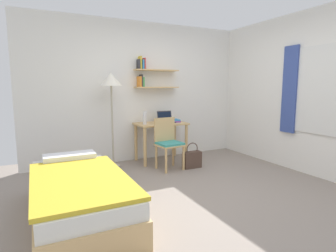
{
  "coord_description": "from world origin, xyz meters",
  "views": [
    {
      "loc": [
        -1.92,
        -2.95,
        1.4
      ],
      "look_at": [
        -0.22,
        0.51,
        0.85
      ],
      "focal_mm": 29.41,
      "sensor_mm": 36.0,
      "label": 1
    }
  ],
  "objects": [
    {
      "name": "standing_lamp",
      "position": [
        -0.71,
        1.7,
        1.42
      ],
      "size": [
        0.36,
        0.36,
        1.64
      ],
      "color": "#B2A893",
      "rests_on": "ground_plane"
    },
    {
      "name": "wall_back",
      "position": [
        0.0,
        2.02,
        1.31
      ],
      "size": [
        4.4,
        0.27,
        2.6
      ],
      "color": "white",
      "rests_on": "ground_plane"
    },
    {
      "name": "laptop",
      "position": [
        0.32,
        1.72,
        0.78
      ],
      "size": [
        0.3,
        0.22,
        0.21
      ],
      "color": "#2D2D33",
      "rests_on": "desk"
    },
    {
      "name": "bed",
      "position": [
        -1.54,
        0.01,
        0.24
      ],
      "size": [
        0.93,
        1.9,
        0.54
      ],
      "color": "tan",
      "rests_on": "ground_plane"
    },
    {
      "name": "water_bottle",
      "position": [
        -0.13,
        1.64,
        0.85
      ],
      "size": [
        0.07,
        0.07,
        0.24
      ],
      "primitive_type": "cylinder",
      "color": "silver",
      "rests_on": "desk"
    },
    {
      "name": "wall_right",
      "position": [
        2.02,
        -0.0,
        1.3
      ],
      "size": [
        0.1,
        4.4,
        2.6
      ],
      "color": "white",
      "rests_on": "ground_plane"
    },
    {
      "name": "book_stack",
      "position": [
        0.51,
        1.7,
        0.76
      ],
      "size": [
        0.17,
        0.26,
        0.05
      ],
      "color": "purple",
      "rests_on": "desk"
    },
    {
      "name": "desk_chair",
      "position": [
        0.12,
        1.19,
        0.48
      ],
      "size": [
        0.46,
        0.43,
        0.87
      ],
      "color": "tan",
      "rests_on": "ground_plane"
    },
    {
      "name": "ground_plane",
      "position": [
        0.0,
        0.0,
        0.0
      ],
      "size": [
        5.28,
        5.28,
        0.0
      ],
      "primitive_type": "plane",
      "color": "gray"
    },
    {
      "name": "desk",
      "position": [
        0.22,
        1.7,
        0.58
      ],
      "size": [
        0.93,
        0.57,
        0.73
      ],
      "color": "tan",
      "rests_on": "ground_plane"
    },
    {
      "name": "handbag",
      "position": [
        0.51,
        1.04,
        0.15
      ],
      "size": [
        0.32,
        0.13,
        0.45
      ],
      "color": "#4C382D",
      "rests_on": "ground_plane"
    }
  ]
}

